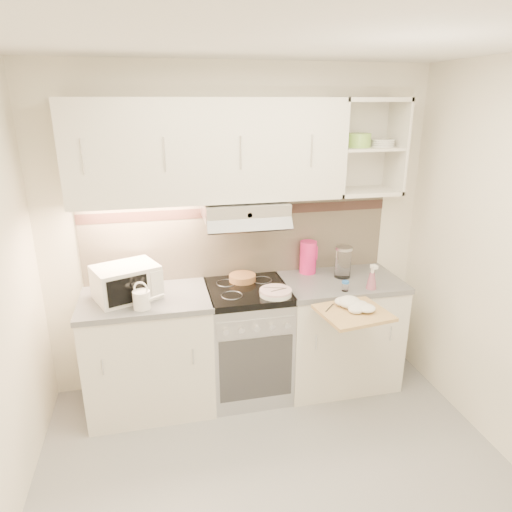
% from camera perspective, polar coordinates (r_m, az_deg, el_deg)
% --- Properties ---
extents(ground, '(3.00, 3.00, 0.00)m').
position_cam_1_polar(ground, '(3.06, 3.80, -28.02)').
color(ground, gray).
rests_on(ground, ground).
extents(room_shell, '(3.04, 2.84, 2.52)m').
position_cam_1_polar(room_shell, '(2.52, 2.30, 4.97)').
color(room_shell, white).
rests_on(room_shell, ground).
extents(base_cabinet_left, '(0.90, 0.60, 0.86)m').
position_cam_1_polar(base_cabinet_left, '(3.58, -13.12, -11.85)').
color(base_cabinet_left, silver).
rests_on(base_cabinet_left, ground).
extents(worktop_left, '(0.92, 0.62, 0.04)m').
position_cam_1_polar(worktop_left, '(3.38, -13.69, -5.26)').
color(worktop_left, slate).
rests_on(worktop_left, base_cabinet_left).
extents(base_cabinet_right, '(0.90, 0.60, 0.86)m').
position_cam_1_polar(base_cabinet_right, '(3.84, 10.16, -9.42)').
color(base_cabinet_right, silver).
rests_on(base_cabinet_right, ground).
extents(worktop_right, '(0.92, 0.62, 0.04)m').
position_cam_1_polar(worktop_right, '(3.65, 10.57, -3.18)').
color(worktop_right, slate).
rests_on(worktop_right, base_cabinet_right).
extents(electric_range, '(0.60, 0.60, 0.90)m').
position_cam_1_polar(electric_range, '(3.62, -1.03, -10.53)').
color(electric_range, '#B7B7BC').
rests_on(electric_range, ground).
extents(microwave, '(0.51, 0.45, 0.24)m').
position_cam_1_polar(microwave, '(3.34, -15.92, -3.15)').
color(microwave, silver).
rests_on(microwave, worktop_left).
extents(watering_can, '(0.22, 0.14, 0.19)m').
position_cam_1_polar(watering_can, '(3.16, -13.98, -5.23)').
color(watering_can, white).
rests_on(watering_can, worktop_left).
extents(plate_stack, '(0.23, 0.23, 0.05)m').
position_cam_1_polar(plate_stack, '(3.29, 2.47, -4.55)').
color(plate_stack, silver).
rests_on(plate_stack, electric_range).
extents(bread_loaf, '(0.21, 0.21, 0.05)m').
position_cam_1_polar(bread_loaf, '(3.54, -1.71, -2.73)').
color(bread_loaf, '#9D8343').
rests_on(bread_loaf, electric_range).
extents(pink_pitcher, '(0.14, 0.13, 0.27)m').
position_cam_1_polar(pink_pitcher, '(3.69, 6.54, -0.14)').
color(pink_pitcher, '#E82070').
rests_on(pink_pitcher, worktop_right).
extents(glass_jar, '(0.13, 0.13, 0.25)m').
position_cam_1_polar(glass_jar, '(3.65, 10.83, -0.74)').
color(glass_jar, white).
rests_on(glass_jar, worktop_right).
extents(spice_jar, '(0.05, 0.05, 0.08)m').
position_cam_1_polar(spice_jar, '(3.41, 11.10, -3.69)').
color(spice_jar, white).
rests_on(spice_jar, worktop_right).
extents(spray_bottle, '(0.08, 0.08, 0.20)m').
position_cam_1_polar(spray_bottle, '(3.49, 14.28, -2.75)').
color(spray_bottle, pink).
rests_on(spray_bottle, worktop_right).
extents(cutting_board, '(0.49, 0.45, 0.02)m').
position_cam_1_polar(cutting_board, '(3.17, 12.08, -6.95)').
color(cutting_board, '#BD7A54').
rests_on(cutting_board, base_cabinet_right).
extents(dish_towel, '(0.28, 0.24, 0.07)m').
position_cam_1_polar(dish_towel, '(3.18, 12.06, -5.86)').
color(dish_towel, silver).
rests_on(dish_towel, cutting_board).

